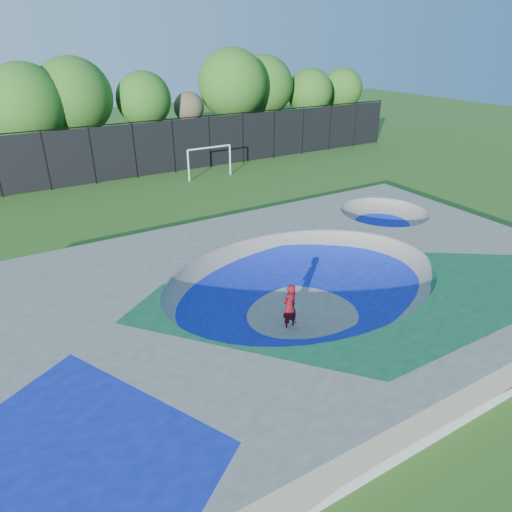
% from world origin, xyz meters
% --- Properties ---
extents(ground, '(120.00, 120.00, 0.00)m').
position_xyz_m(ground, '(0.00, 0.00, 0.00)').
color(ground, '#2B5618').
rests_on(ground, ground).
extents(skate_deck, '(22.00, 14.00, 1.50)m').
position_xyz_m(skate_deck, '(0.00, 0.00, 0.75)').
color(skate_deck, gray).
rests_on(skate_deck, ground).
extents(skater, '(0.71, 0.53, 1.78)m').
position_xyz_m(skater, '(-1.22, -0.78, 0.89)').
color(skater, red).
rests_on(skater, ground).
extents(skateboard, '(0.79, 0.27, 0.05)m').
position_xyz_m(skateboard, '(-1.22, -0.78, 0.03)').
color(skateboard, black).
rests_on(skateboard, ground).
extents(soccer_goal, '(3.48, 0.12, 2.30)m').
position_xyz_m(soccer_goal, '(4.66, 18.21, 1.60)').
color(soccer_goal, silver).
rests_on(soccer_goal, ground).
extents(fence, '(48.09, 0.09, 4.04)m').
position_xyz_m(fence, '(0.00, 21.00, 2.10)').
color(fence, black).
rests_on(fence, ground).
extents(treeline, '(52.62, 7.60, 8.73)m').
position_xyz_m(treeline, '(-0.98, 25.98, 5.10)').
color(treeline, '#4B3725').
rests_on(treeline, ground).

